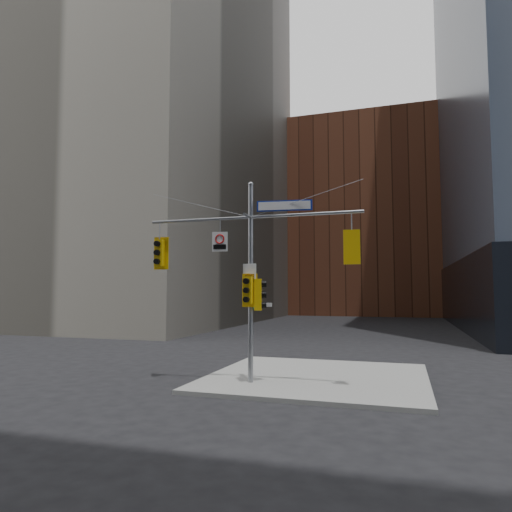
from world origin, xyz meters
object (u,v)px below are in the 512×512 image
Objects in this scene: regulatory_sign_arm at (220,241)px; signal_assembly at (251,261)px; traffic_light_pole_side at (259,295)px; traffic_light_pole_front at (248,290)px; traffic_light_west_arm at (159,253)px; street_sign_blade at (284,206)px; traffic_light_east_arm at (352,247)px.

signal_assembly is at bearing -6.76° from regulatory_sign_arm.
regulatory_sign_arm is at bearing 78.08° from traffic_light_pole_side.
signal_assembly reaches higher than traffic_light_pole_front.
regulatory_sign_arm reaches higher than traffic_light_pole_side.
traffic_light_west_arm is 4.33m from traffic_light_pole_side.
traffic_light_east_arm is at bearing -7.84° from street_sign_blade.
traffic_light_east_arm reaches higher than traffic_light_pole_front.
regulatory_sign_arm reaches higher than traffic_light_east_arm.
signal_assembly is 2.30m from street_sign_blade.
regulatory_sign_arm is at bearing -3.49° from traffic_light_west_arm.
traffic_light_west_arm reaches higher than traffic_light_east_arm.
signal_assembly is 6.92× the size of traffic_light_east_arm.
regulatory_sign_arm is (-1.19, -0.02, 0.76)m from signal_assembly.
traffic_light_pole_side is at bearing -4.14° from traffic_light_east_arm.
street_sign_blade is (1.25, 0.00, 1.93)m from signal_assembly.
signal_assembly is 3.60m from traffic_light_east_arm.
traffic_light_west_arm is at bearing 76.70° from traffic_light_pole_side.
traffic_light_east_arm is 1.61× the size of regulatory_sign_arm.
signal_assembly is 3.72m from traffic_light_west_arm.
traffic_light_east_arm is 1.04× the size of traffic_light_pole_side.
traffic_light_pole_front is 3.25m from street_sign_blade.
signal_assembly is 11.10× the size of regulatory_sign_arm.
traffic_light_east_arm is (3.58, 0.00, 0.38)m from signal_assembly.
traffic_light_west_arm is 3.98m from traffic_light_pole_front.
traffic_light_east_arm is at bearing 0.02° from signal_assembly.
traffic_light_pole_front is (-0.33, -0.29, 0.15)m from traffic_light_pole_side.
signal_assembly is at bearing -2.94° from traffic_light_west_arm.
regulatory_sign_arm is at bearing 172.77° from street_sign_blade.
street_sign_blade reaches higher than traffic_light_pole_side.
street_sign_blade is (1.25, 0.27, 2.98)m from traffic_light_pole_front.
street_sign_blade is at bearing -7.18° from regulatory_sign_arm.
traffic_light_east_arm is 3.62m from traffic_light_pole_side.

